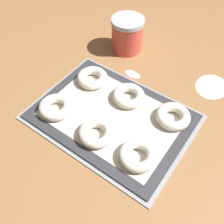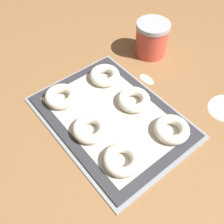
{
  "view_description": "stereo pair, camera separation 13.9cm",
  "coord_description": "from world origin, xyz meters",
  "px_view_note": "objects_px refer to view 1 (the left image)",
  "views": [
    {
      "loc": [
        0.32,
        -0.42,
        0.67
      ],
      "look_at": [
        0.02,
        0.0,
        0.03
      ],
      "focal_mm": 42.0,
      "sensor_mm": 36.0,
      "label": 1
    },
    {
      "loc": [
        0.42,
        -0.33,
        0.67
      ],
      "look_at": [
        0.02,
        0.0,
        0.03
      ],
      "focal_mm": 42.0,
      "sensor_mm": 36.0,
      "label": 2
    }
  ],
  "objects_px": {
    "baking_tray": "(112,116)",
    "bagel_back_center": "(129,96)",
    "bagel_front_center": "(96,133)",
    "bagel_front_left": "(56,107)",
    "bagel_front_right": "(138,155)",
    "flour_canister": "(127,34)",
    "bagel_back_left": "(92,78)",
    "bagel_back_right": "(173,116)"
  },
  "relations": [
    {
      "from": "bagel_back_right",
      "to": "baking_tray",
      "type": "bearing_deg",
      "value": -149.54
    },
    {
      "from": "baking_tray",
      "to": "bagel_front_right",
      "type": "relative_size",
      "value": 4.6
    },
    {
      "from": "bagel_back_right",
      "to": "flour_canister",
      "type": "relative_size",
      "value": 0.82
    },
    {
      "from": "bagel_front_center",
      "to": "bagel_front_left",
      "type": "bearing_deg",
      "value": 179.23
    },
    {
      "from": "bagel_back_left",
      "to": "flour_canister",
      "type": "xyz_separation_m",
      "value": [
        -0.01,
        0.24,
        0.04
      ]
    },
    {
      "from": "bagel_back_left",
      "to": "bagel_back_center",
      "type": "height_order",
      "value": "same"
    },
    {
      "from": "baking_tray",
      "to": "bagel_back_center",
      "type": "xyz_separation_m",
      "value": [
        0.0,
        0.09,
        0.02
      ]
    },
    {
      "from": "bagel_front_right",
      "to": "bagel_back_center",
      "type": "xyz_separation_m",
      "value": [
        -0.14,
        0.17,
        0.0
      ]
    },
    {
      "from": "bagel_back_center",
      "to": "bagel_back_left",
      "type": "bearing_deg",
      "value": -178.83
    },
    {
      "from": "bagel_back_right",
      "to": "flour_canister",
      "type": "bearing_deg",
      "value": 144.86
    },
    {
      "from": "flour_canister",
      "to": "bagel_back_right",
      "type": "bearing_deg",
      "value": -35.14
    },
    {
      "from": "bagel_front_left",
      "to": "bagel_front_center",
      "type": "bearing_deg",
      "value": -0.77
    },
    {
      "from": "bagel_front_center",
      "to": "bagel_back_right",
      "type": "height_order",
      "value": "same"
    },
    {
      "from": "bagel_front_center",
      "to": "bagel_back_center",
      "type": "height_order",
      "value": "same"
    },
    {
      "from": "bagel_front_left",
      "to": "bagel_back_center",
      "type": "height_order",
      "value": "same"
    },
    {
      "from": "bagel_front_center",
      "to": "bagel_back_right",
      "type": "bearing_deg",
      "value": 50.54
    },
    {
      "from": "bagel_back_center",
      "to": "flour_canister",
      "type": "relative_size",
      "value": 0.82
    },
    {
      "from": "flour_canister",
      "to": "bagel_back_center",
      "type": "bearing_deg",
      "value": -55.11
    },
    {
      "from": "bagel_front_left",
      "to": "bagel_front_right",
      "type": "height_order",
      "value": "same"
    },
    {
      "from": "bagel_front_center",
      "to": "bagel_front_right",
      "type": "height_order",
      "value": "same"
    },
    {
      "from": "bagel_front_center",
      "to": "bagel_back_center",
      "type": "xyz_separation_m",
      "value": [
        -0.0,
        0.18,
        0.0
      ]
    },
    {
      "from": "bagel_front_left",
      "to": "bagel_back_left",
      "type": "distance_m",
      "value": 0.18
    },
    {
      "from": "bagel_front_right",
      "to": "bagel_back_right",
      "type": "distance_m",
      "value": 0.18
    },
    {
      "from": "baking_tray",
      "to": "flour_canister",
      "type": "height_order",
      "value": "flour_canister"
    },
    {
      "from": "bagel_back_left",
      "to": "flour_canister",
      "type": "bearing_deg",
      "value": 93.45
    },
    {
      "from": "bagel_back_center",
      "to": "bagel_back_right",
      "type": "bearing_deg",
      "value": 3.01
    },
    {
      "from": "bagel_back_left",
      "to": "flour_canister",
      "type": "relative_size",
      "value": 0.82
    },
    {
      "from": "bagel_front_left",
      "to": "bagel_front_center",
      "type": "distance_m",
      "value": 0.17
    },
    {
      "from": "bagel_front_center",
      "to": "bagel_back_left",
      "type": "distance_m",
      "value": 0.24
    },
    {
      "from": "bagel_back_left",
      "to": "baking_tray",
      "type": "bearing_deg",
      "value": -30.02
    },
    {
      "from": "baking_tray",
      "to": "bagel_front_right",
      "type": "bearing_deg",
      "value": -29.64
    },
    {
      "from": "baking_tray",
      "to": "bagel_back_left",
      "type": "bearing_deg",
      "value": 149.98
    },
    {
      "from": "bagel_back_center",
      "to": "bagel_front_right",
      "type": "bearing_deg",
      "value": -50.09
    },
    {
      "from": "bagel_back_left",
      "to": "bagel_front_right",
      "type": "bearing_deg",
      "value": -29.83
    },
    {
      "from": "bagel_front_center",
      "to": "flour_canister",
      "type": "relative_size",
      "value": 0.82
    },
    {
      "from": "bagel_front_left",
      "to": "bagel_front_right",
      "type": "relative_size",
      "value": 1.0
    },
    {
      "from": "bagel_front_center",
      "to": "flour_canister",
      "type": "distance_m",
      "value": 0.45
    },
    {
      "from": "bagel_front_center",
      "to": "bagel_front_right",
      "type": "distance_m",
      "value": 0.14
    },
    {
      "from": "baking_tray",
      "to": "bagel_front_right",
      "type": "distance_m",
      "value": 0.17
    },
    {
      "from": "flour_canister",
      "to": "bagel_front_right",
      "type": "bearing_deg",
      "value": -52.92
    },
    {
      "from": "bagel_front_left",
      "to": "flour_canister",
      "type": "relative_size",
      "value": 0.82
    },
    {
      "from": "baking_tray",
      "to": "bagel_back_center",
      "type": "relative_size",
      "value": 4.6
    }
  ]
}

